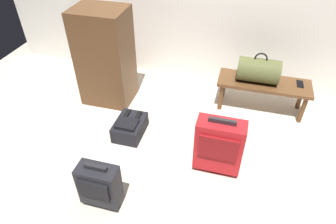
{
  "coord_description": "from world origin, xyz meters",
  "views": [
    {
      "loc": [
        0.12,
        -1.85,
        2.14
      ],
      "look_at": [
        -0.5,
        0.42,
        0.25
      ],
      "focal_mm": 31.72,
      "sensor_mm": 36.0,
      "label": 1
    }
  ],
  "objects_px": {
    "backpack_dark": "(130,127)",
    "side_cabinet": "(105,57)",
    "duffel_bag_olive": "(258,70)",
    "bench": "(263,86)",
    "suitcase_small_charcoal": "(99,185)",
    "suitcase_upright_red": "(219,145)",
    "cell_phone": "(300,84)"
  },
  "relations": [
    {
      "from": "backpack_dark",
      "to": "side_cabinet",
      "type": "bearing_deg",
      "value": 130.32
    },
    {
      "from": "backpack_dark",
      "to": "duffel_bag_olive",
      "type": "bearing_deg",
      "value": 34.06
    },
    {
      "from": "side_cabinet",
      "to": "bench",
      "type": "bearing_deg",
      "value": 8.48
    },
    {
      "from": "bench",
      "to": "suitcase_small_charcoal",
      "type": "distance_m",
      "value": 2.06
    },
    {
      "from": "duffel_bag_olive",
      "to": "suitcase_upright_red",
      "type": "relative_size",
      "value": 0.74
    },
    {
      "from": "suitcase_upright_red",
      "to": "cell_phone",
      "type": "bearing_deg",
      "value": 56.57
    },
    {
      "from": "duffel_bag_olive",
      "to": "bench",
      "type": "bearing_deg",
      "value": -0.0
    },
    {
      "from": "duffel_bag_olive",
      "to": "cell_phone",
      "type": "distance_m",
      "value": 0.48
    },
    {
      "from": "cell_phone",
      "to": "suitcase_upright_red",
      "type": "height_order",
      "value": "suitcase_upright_red"
    },
    {
      "from": "side_cabinet",
      "to": "cell_phone",
      "type": "bearing_deg",
      "value": 8.33
    },
    {
      "from": "duffel_bag_olive",
      "to": "side_cabinet",
      "type": "xyz_separation_m",
      "value": [
        -1.67,
        -0.26,
        0.05
      ]
    },
    {
      "from": "cell_phone",
      "to": "backpack_dark",
      "type": "distance_m",
      "value": 1.89
    },
    {
      "from": "duffel_bag_olive",
      "to": "suitcase_small_charcoal",
      "type": "bearing_deg",
      "value": -123.75
    },
    {
      "from": "duffel_bag_olive",
      "to": "suitcase_small_charcoal",
      "type": "xyz_separation_m",
      "value": [
        -1.11,
        -1.67,
        -0.26
      ]
    },
    {
      "from": "backpack_dark",
      "to": "bench",
      "type": "bearing_deg",
      "value": 32.19
    },
    {
      "from": "suitcase_upright_red",
      "to": "side_cabinet",
      "type": "height_order",
      "value": "side_cabinet"
    },
    {
      "from": "suitcase_small_charcoal",
      "to": "side_cabinet",
      "type": "xyz_separation_m",
      "value": [
        -0.55,
        1.4,
        0.31
      ]
    },
    {
      "from": "bench",
      "to": "suitcase_upright_red",
      "type": "relative_size",
      "value": 1.68
    },
    {
      "from": "suitcase_upright_red",
      "to": "backpack_dark",
      "type": "height_order",
      "value": "suitcase_upright_red"
    },
    {
      "from": "cell_phone",
      "to": "backpack_dark",
      "type": "height_order",
      "value": "cell_phone"
    },
    {
      "from": "bench",
      "to": "backpack_dark",
      "type": "height_order",
      "value": "bench"
    },
    {
      "from": "bench",
      "to": "backpack_dark",
      "type": "xyz_separation_m",
      "value": [
        -1.29,
        -0.81,
        -0.22
      ]
    },
    {
      "from": "cell_phone",
      "to": "backpack_dark",
      "type": "bearing_deg",
      "value": -152.6
    },
    {
      "from": "bench",
      "to": "suitcase_upright_red",
      "type": "bearing_deg",
      "value": -108.6
    },
    {
      "from": "suitcase_small_charcoal",
      "to": "side_cabinet",
      "type": "bearing_deg",
      "value": 111.45
    },
    {
      "from": "cell_phone",
      "to": "suitcase_small_charcoal",
      "type": "distance_m",
      "value": 2.33
    },
    {
      "from": "cell_phone",
      "to": "side_cabinet",
      "type": "relative_size",
      "value": 0.13
    },
    {
      "from": "suitcase_small_charcoal",
      "to": "cell_phone",
      "type": "bearing_deg",
      "value": 47.47
    },
    {
      "from": "bench",
      "to": "side_cabinet",
      "type": "height_order",
      "value": "side_cabinet"
    },
    {
      "from": "suitcase_upright_red",
      "to": "backpack_dark",
      "type": "relative_size",
      "value": 1.56
    },
    {
      "from": "suitcase_small_charcoal",
      "to": "side_cabinet",
      "type": "relative_size",
      "value": 0.42
    },
    {
      "from": "bench",
      "to": "side_cabinet",
      "type": "distance_m",
      "value": 1.79
    }
  ]
}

